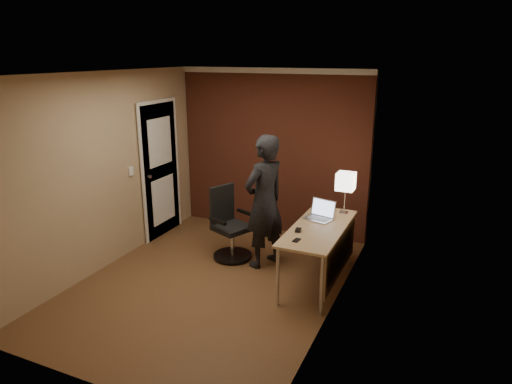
# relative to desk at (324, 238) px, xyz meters

# --- Properties ---
(room) EXTENTS (4.00, 4.00, 4.00)m
(room) POSITION_rel_desk_xyz_m (-1.53, 1.02, 0.77)
(room) COLOR brown
(room) RESTS_ON ground
(desk) EXTENTS (0.60, 1.50, 0.73)m
(desk) POSITION_rel_desk_xyz_m (0.00, 0.00, 0.00)
(desk) COLOR tan
(desk) RESTS_ON ground
(desk_lamp) EXTENTS (0.22, 0.22, 0.54)m
(desk_lamp) POSITION_rel_desk_xyz_m (0.08, 0.60, 0.55)
(desk_lamp) COLOR silver
(desk_lamp) RESTS_ON desk
(laptop) EXTENTS (0.39, 0.34, 0.23)m
(laptop) POSITION_rel_desk_xyz_m (-0.14, 0.28, 0.19)
(laptop) COLOR silver
(laptop) RESTS_ON desk
(mouse) EXTENTS (0.08, 0.11, 0.03)m
(mouse) POSITION_rel_desk_xyz_m (-0.25, -0.24, 0.14)
(mouse) COLOR black
(mouse) RESTS_ON desk
(phone) EXTENTS (0.07, 0.12, 0.01)m
(phone) POSITION_rel_desk_xyz_m (-0.18, -0.50, 0.13)
(phone) COLOR black
(phone) RESTS_ON desk
(office_chair) EXTENTS (0.58, 0.62, 0.97)m
(office_chair) POSITION_rel_desk_xyz_m (-1.39, 0.23, -0.17)
(office_chair) COLOR black
(office_chair) RESTS_ON ground
(person) EXTENTS (0.64, 0.75, 1.75)m
(person) POSITION_rel_desk_xyz_m (-0.86, 0.20, 0.27)
(person) COLOR black
(person) RESTS_ON ground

